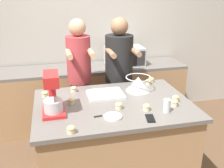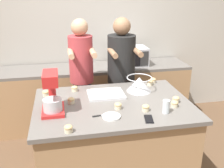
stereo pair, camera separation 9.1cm
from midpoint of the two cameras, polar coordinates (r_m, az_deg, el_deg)
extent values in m
cube|color=#B2ADA3|center=(4.11, -3.95, 11.03)|extent=(10.00, 0.06, 2.70)
cube|color=#A87F56|center=(2.84, 1.16, -13.21)|extent=(1.47, 1.00, 0.91)
cube|color=#66605B|center=(2.60, 1.23, -4.54)|extent=(1.53, 1.07, 0.04)
cube|color=#A87F56|center=(4.03, -2.99, -2.71)|extent=(2.80, 0.60, 0.87)
cube|color=#66605B|center=(3.87, -3.11, 3.49)|extent=(2.80, 0.60, 0.04)
cylinder|color=#33384C|center=(3.48, -5.52, -6.42)|extent=(0.23, 0.23, 0.91)
cylinder|color=#A8383D|center=(3.22, -5.97, 5.38)|extent=(0.29, 0.29, 0.57)
sphere|color=tan|center=(3.14, -6.24, 12.19)|extent=(0.20, 0.20, 0.20)
cylinder|color=tan|center=(3.01, -8.11, 6.65)|extent=(0.06, 0.34, 0.06)
cylinder|color=tan|center=(3.04, -3.38, 6.92)|extent=(0.06, 0.34, 0.06)
cylinder|color=brown|center=(3.57, 2.64, -5.99)|extent=(0.27, 0.27, 0.87)
cylinder|color=black|center=(3.31, 2.85, 5.44)|extent=(0.35, 0.35, 0.60)
sphere|color=#936B4C|center=(3.22, 2.98, 12.44)|extent=(0.22, 0.22, 0.22)
cylinder|color=#936B4C|center=(3.08, 0.96, 6.85)|extent=(0.06, 0.34, 0.06)
cylinder|color=#936B4C|center=(3.15, 6.27, 7.06)|extent=(0.06, 0.34, 0.06)
cube|color=red|center=(2.47, -11.63, -5.59)|extent=(0.20, 0.30, 0.03)
cylinder|color=red|center=(2.52, -11.87, -1.56)|extent=(0.07, 0.07, 0.25)
cube|color=red|center=(2.33, -12.18, 1.25)|extent=(0.13, 0.26, 0.10)
cylinder|color=#BCBCC1|center=(2.40, -11.75, -4.48)|extent=(0.17, 0.17, 0.11)
cone|color=#BCBCC1|center=(2.88, 6.83, -0.02)|extent=(0.27, 0.27, 0.16)
torus|color=#BCBCC1|center=(2.85, 6.89, 1.37)|extent=(0.28, 0.28, 0.01)
cube|color=silver|center=(2.76, -0.40, -2.27)|extent=(0.38, 0.29, 0.02)
cube|color=white|center=(2.75, -0.40, -1.89)|extent=(0.31, 0.23, 0.02)
cube|color=#B7B7BC|center=(3.93, 4.17, 6.05)|extent=(0.56, 0.35, 0.27)
cube|color=black|center=(3.75, 4.15, 5.33)|extent=(0.38, 0.01, 0.21)
cube|color=#2D2D2D|center=(3.82, 7.80, 5.49)|extent=(0.11, 0.01, 0.21)
cube|color=black|center=(2.32, 9.12, -7.53)|extent=(0.10, 0.15, 0.01)
cube|color=black|center=(2.31, 9.13, -7.41)|extent=(0.09, 0.14, 0.00)
cylinder|color=silver|center=(2.43, 12.74, -4.84)|extent=(0.06, 0.06, 0.12)
cylinder|color=white|center=(2.32, 1.03, -7.12)|extent=(0.16, 0.16, 0.02)
cube|color=#BCBCC1|center=(2.37, 0.37, -6.64)|extent=(0.14, 0.03, 0.01)
cube|color=black|center=(2.34, -2.22, -7.00)|extent=(0.08, 0.03, 0.01)
cylinder|color=beige|center=(2.68, -12.39, -3.38)|extent=(0.07, 0.07, 0.03)
ellipsoid|color=tan|center=(2.67, -12.44, -2.86)|extent=(0.07, 0.07, 0.04)
cylinder|color=beige|center=(2.89, -7.25, -1.26)|extent=(0.07, 0.07, 0.03)
ellipsoid|color=tan|center=(2.88, -7.27, -0.77)|extent=(0.07, 0.07, 0.04)
cylinder|color=beige|center=(2.47, 2.38, -5.09)|extent=(0.07, 0.07, 0.03)
ellipsoid|color=tan|center=(2.46, 2.39, -4.53)|extent=(0.07, 0.07, 0.04)
cylinder|color=beige|center=(2.12, -8.22, -9.95)|extent=(0.07, 0.07, 0.03)
ellipsoid|color=tan|center=(2.11, -8.26, -9.33)|extent=(0.07, 0.07, 0.04)
cylinder|color=beige|center=(2.83, -13.31, -2.20)|extent=(0.07, 0.07, 0.03)
ellipsoid|color=tan|center=(2.82, -13.35, -1.70)|extent=(0.07, 0.07, 0.04)
cylinder|color=beige|center=(3.16, 9.73, 0.53)|extent=(0.07, 0.07, 0.03)
ellipsoid|color=tan|center=(3.15, 9.76, 0.99)|extent=(0.07, 0.07, 0.04)
cylinder|color=beige|center=(2.59, 14.41, -4.53)|extent=(0.07, 0.07, 0.03)
ellipsoid|color=tan|center=(2.57, 14.46, -3.99)|extent=(0.07, 0.07, 0.04)
cylinder|color=beige|center=(3.09, 9.10, 0.08)|extent=(0.07, 0.07, 0.03)
ellipsoid|color=tan|center=(3.08, 9.13, 0.55)|extent=(0.07, 0.07, 0.04)
cylinder|color=beige|center=(2.60, -7.87, -3.89)|extent=(0.07, 0.07, 0.03)
ellipsoid|color=tan|center=(2.59, -7.90, -3.36)|extent=(0.07, 0.07, 0.04)
cylinder|color=beige|center=(2.69, 14.68, -3.55)|extent=(0.07, 0.07, 0.03)
ellipsoid|color=tan|center=(2.68, 14.73, -3.03)|extent=(0.07, 0.07, 0.04)
cylinder|color=beige|center=(2.46, 8.40, -5.47)|extent=(0.07, 0.07, 0.03)
ellipsoid|color=tan|center=(2.44, 8.43, -4.91)|extent=(0.07, 0.07, 0.04)
camera|label=1|loc=(0.05, -88.99, 0.38)|focal=42.00mm
camera|label=2|loc=(0.05, 91.01, -0.38)|focal=42.00mm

